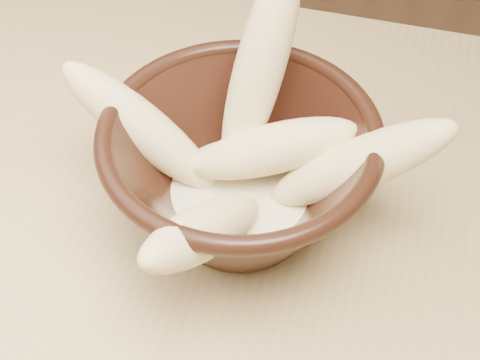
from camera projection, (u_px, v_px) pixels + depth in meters
name	position (u px, v px, depth m)	size (l,w,h in m)	color
table	(175.00, 305.00, 0.65)	(1.20, 0.80, 0.75)	tan
bowl	(240.00, 172.00, 0.56)	(0.23, 0.23, 0.13)	black
milk_puddle	(240.00, 195.00, 0.58)	(0.13, 0.13, 0.02)	beige
banana_upright	(259.00, 69.00, 0.55)	(0.04, 0.04, 0.20)	#EFD48D
banana_left	(141.00, 127.00, 0.56)	(0.04, 0.04, 0.16)	#EFD48D
banana_right	(358.00, 165.00, 0.53)	(0.04, 0.04, 0.17)	#EFD48D
banana_across	(273.00, 149.00, 0.55)	(0.04, 0.04, 0.14)	#EFD48D
banana_front	(205.00, 231.00, 0.50)	(0.04, 0.04, 0.16)	#EFD48D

